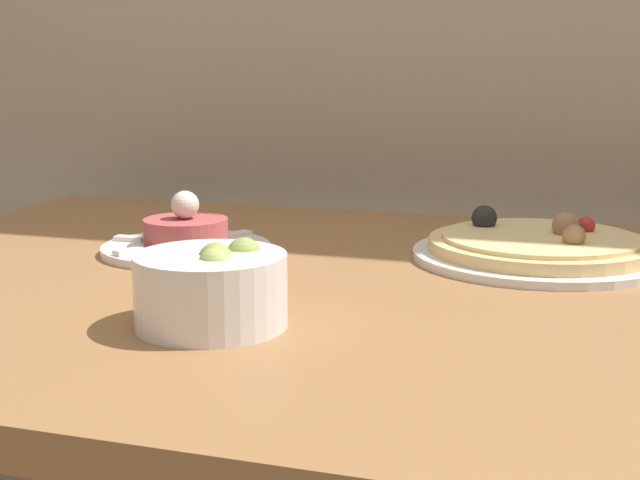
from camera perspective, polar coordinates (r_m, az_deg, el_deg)
dining_table at (r=1.00m, az=2.97°, el=-7.87°), size 1.32×0.90×0.75m
pizza_plate at (r=1.11m, az=13.93°, el=-0.46°), size 0.31×0.31×0.06m
tartare_plate at (r=1.13m, az=-8.57°, el=0.05°), size 0.21×0.21×0.08m
small_bowl at (r=0.81m, az=-6.93°, el=-3.08°), size 0.14×0.14×0.08m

